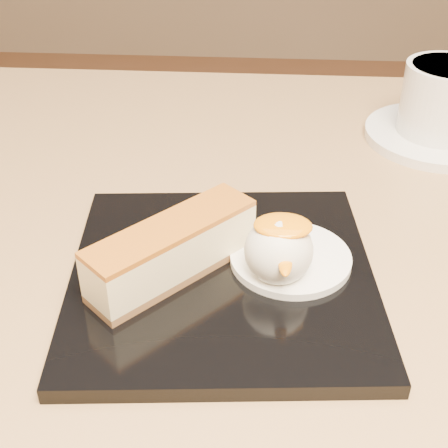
# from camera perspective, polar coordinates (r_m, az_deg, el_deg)

# --- Properties ---
(table) EXTENTS (0.80, 0.80, 0.72)m
(table) POSITION_cam_1_polar(r_m,az_deg,el_deg) (0.59, 4.77, -15.48)
(table) COLOR black
(table) RESTS_ON ground
(dessert_plate) EXTENTS (0.24, 0.24, 0.01)m
(dessert_plate) POSITION_cam_1_polar(r_m,az_deg,el_deg) (0.46, -0.17, -4.90)
(dessert_plate) COLOR black
(dessert_plate) RESTS_ON table
(cheesecake) EXTENTS (0.12, 0.12, 0.04)m
(cheesecake) POSITION_cam_1_polar(r_m,az_deg,el_deg) (0.44, -4.74, -2.37)
(cheesecake) COLOR brown
(cheesecake) RESTS_ON dessert_plate
(cream_smear) EXTENTS (0.09, 0.09, 0.01)m
(cream_smear) POSITION_cam_1_polar(r_m,az_deg,el_deg) (0.47, 6.10, -3.12)
(cream_smear) COLOR white
(cream_smear) RESTS_ON dessert_plate
(ice_cream_scoop) EXTENTS (0.05, 0.05, 0.05)m
(ice_cream_scoop) POSITION_cam_1_polar(r_m,az_deg,el_deg) (0.44, 5.02, -2.43)
(ice_cream_scoop) COLOR white
(ice_cream_scoop) RESTS_ON cream_smear
(mango_sauce) EXTENTS (0.04, 0.03, 0.01)m
(mango_sauce) POSITION_cam_1_polar(r_m,az_deg,el_deg) (0.43, 5.41, -0.16)
(mango_sauce) COLOR orange
(mango_sauce) RESTS_ON ice_cream_scoop
(mint_sprig) EXTENTS (0.04, 0.03, 0.00)m
(mint_sprig) POSITION_cam_1_polar(r_m,az_deg,el_deg) (0.48, 2.61, -0.80)
(mint_sprig) COLOR #2D8B3C
(mint_sprig) RESTS_ON cream_smear
(saucer) EXTENTS (0.15, 0.15, 0.01)m
(saucer) POSITION_cam_1_polar(r_m,az_deg,el_deg) (0.70, 18.91, 7.70)
(saucer) COLOR white
(saucer) RESTS_ON table
(coffee_cup) EXTENTS (0.12, 0.09, 0.07)m
(coffee_cup) POSITION_cam_1_polar(r_m,az_deg,el_deg) (0.68, 19.73, 10.82)
(coffee_cup) COLOR white
(coffee_cup) RESTS_ON saucer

